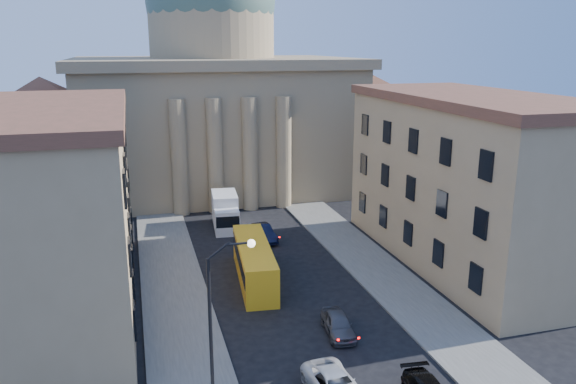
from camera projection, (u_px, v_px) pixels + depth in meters
The scene contains 10 objects.
sidewalk_left at pixel (179, 314), 39.98m from camera, with size 5.00×60.00×0.15m, color #57554F.
sidewalk_right at pixel (396, 287), 44.40m from camera, with size 5.00×60.00×0.15m, color #57554F.
church at pixel (215, 98), 74.07m from camera, with size 68.02×28.76×36.60m.
building_left at pixel (47, 209), 39.61m from camera, with size 11.60×26.60×14.70m.
building_right at pixel (469, 179), 48.47m from camera, with size 11.60×26.60×14.70m.
street_lamp at pixel (220, 305), 29.73m from camera, with size 2.62×0.44×8.83m.
car_right_far at pixel (338, 324), 37.21m from camera, with size 1.70×4.21×1.44m, color #4B4B50.
car_right_distant at pixel (262, 233), 55.02m from camera, with size 1.66×4.76×1.57m, color black.
city_bus at pixel (254, 262), 45.42m from camera, with size 3.52×11.09×3.07m.
box_truck at pixel (225, 212), 58.73m from camera, with size 3.05×6.55×3.49m.
Camera 1 is at (-10.80, -19.18, 18.69)m, focal length 35.00 mm.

